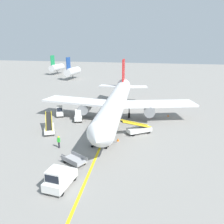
# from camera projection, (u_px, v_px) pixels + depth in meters

# --- Properties ---
(ground_plane) EXTENTS (300.00, 300.00, 0.00)m
(ground_plane) POSITION_uv_depth(u_px,v_px,m) (103.00, 150.00, 29.01)
(ground_plane) COLOR gray
(taxi_line_yellow) EXTENTS (9.81, 79.47, 0.01)m
(taxi_line_yellow) POSITION_uv_depth(u_px,v_px,m) (105.00, 135.00, 33.92)
(taxi_line_yellow) COLOR yellow
(taxi_line_yellow) RESTS_ON ground
(airliner) EXTENTS (28.41, 35.33, 10.10)m
(airliner) POSITION_uv_depth(u_px,v_px,m) (117.00, 102.00, 39.89)
(airliner) COLOR white
(airliner) RESTS_ON ground
(pushback_tug) EXTENTS (2.08, 3.69, 2.20)m
(pushback_tug) POSITION_uv_depth(u_px,v_px,m) (59.00, 178.00, 21.12)
(pushback_tug) COLOR silver
(pushback_tug) RESTS_ON ground
(baggage_tug_near_wing) EXTENTS (2.09, 2.71, 2.10)m
(baggage_tug_near_wing) POSITION_uv_depth(u_px,v_px,m) (78.00, 116.00, 39.98)
(baggage_tug_near_wing) COLOR silver
(baggage_tug_near_wing) RESTS_ON ground
(baggage_tug_by_cargo_door) EXTENTS (2.26, 2.73, 2.10)m
(baggage_tug_by_cargo_door) POSITION_uv_depth(u_px,v_px,m) (60.00, 112.00, 42.51)
(baggage_tug_by_cargo_door) COLOR silver
(baggage_tug_by_cargo_door) RESTS_ON ground
(belt_loader_forward_hold) EXTENTS (3.57, 4.96, 2.59)m
(belt_loader_forward_hold) POSITION_uv_depth(u_px,v_px,m) (49.00, 127.00, 34.84)
(belt_loader_forward_hold) COLOR silver
(belt_loader_forward_hold) RESTS_ON ground
(belt_loader_aft_hold) EXTENTS (4.72, 4.04, 2.59)m
(belt_loader_aft_hold) POSITION_uv_depth(u_px,v_px,m) (139.00, 129.00, 34.27)
(belt_loader_aft_hold) COLOR silver
(belt_loader_aft_hold) RESTS_ON ground
(baggage_cart_loaded) EXTENTS (3.82, 2.36, 0.94)m
(baggage_cart_loaded) POSITION_uv_depth(u_px,v_px,m) (100.00, 142.00, 30.27)
(baggage_cart_loaded) COLOR #A5A5A8
(baggage_cart_loaded) RESTS_ON ground
(baggage_cart_empty_trailing) EXTENTS (3.73, 2.62, 0.94)m
(baggage_cart_empty_trailing) POSITION_uv_depth(u_px,v_px,m) (74.00, 160.00, 25.53)
(baggage_cart_empty_trailing) COLOR #A5A5A8
(baggage_cart_empty_trailing) RESTS_ON ground
(ground_crew_marshaller) EXTENTS (0.36, 0.24, 1.70)m
(ground_crew_marshaller) POSITION_uv_depth(u_px,v_px,m) (59.00, 142.00, 29.38)
(ground_crew_marshaller) COLOR #26262D
(ground_crew_marshaller) RESTS_ON ground
(safety_cone_nose_left) EXTENTS (0.36, 0.36, 0.44)m
(safety_cone_nose_left) POSITION_uv_depth(u_px,v_px,m) (168.00, 115.00, 42.62)
(safety_cone_nose_left) COLOR orange
(safety_cone_nose_left) RESTS_ON ground
(safety_cone_nose_right) EXTENTS (0.36, 0.36, 0.44)m
(safety_cone_nose_right) POSITION_uv_depth(u_px,v_px,m) (102.00, 119.00, 40.49)
(safety_cone_nose_right) COLOR orange
(safety_cone_nose_right) RESTS_ON ground
(safety_cone_wingtip_left) EXTENTS (0.36, 0.36, 0.44)m
(safety_cone_wingtip_left) POSITION_uv_depth(u_px,v_px,m) (118.00, 140.00, 31.67)
(safety_cone_wingtip_left) COLOR orange
(safety_cone_wingtip_left) RESTS_ON ground
(distant_aircraft_far_left) EXTENTS (3.00, 10.10, 8.80)m
(distant_aircraft_far_left) POSITION_uv_depth(u_px,v_px,m) (57.00, 67.00, 104.27)
(distant_aircraft_far_left) COLOR silver
(distant_aircraft_far_left) RESTS_ON ground
(distant_aircraft_mid_left) EXTENTS (3.00, 10.10, 8.80)m
(distant_aircraft_mid_left) POSITION_uv_depth(u_px,v_px,m) (72.00, 71.00, 88.71)
(distant_aircraft_mid_left) COLOR silver
(distant_aircraft_mid_left) RESTS_ON ground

